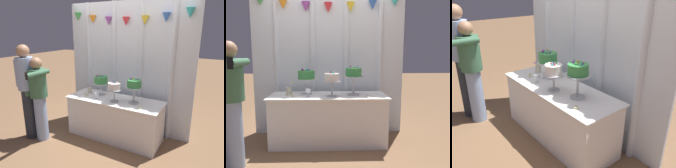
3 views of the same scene
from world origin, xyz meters
The scene contains 12 objects.
ground_plane centered at (0.00, 0.00, 0.00)m, with size 24.00×24.00×0.00m, color #846042.
draped_curtain centered at (0.02, 0.57, 1.30)m, with size 2.57×0.16×2.50m.
cake_table centered at (0.00, 0.10, 0.38)m, with size 1.78×0.66×0.76m.
cake_display_leftmost centered at (-0.34, 0.18, 1.05)m, with size 0.30×0.30×0.42m.
cake_display_center centered at (0.05, -0.01, 1.02)m, with size 0.27×0.27×0.38m.
cake_display_rightmost centered at (0.38, 0.10, 1.09)m, with size 0.31×0.31×0.46m.
wine_glass centered at (-0.29, -0.04, 0.85)m, with size 0.08×0.08×0.12m.
flower_vase centered at (-0.61, 0.19, 0.83)m, with size 0.10×0.13×0.19m.
tealight_far_left centered at (-0.61, 0.04, 0.77)m, with size 0.04×0.04×0.03m.
tealight_near_left centered at (-0.53, 0.00, 0.77)m, with size 0.05×0.05×0.03m.
tealight_near_right centered at (0.57, -0.09, 0.77)m, with size 0.05×0.05×0.04m.
guest_girl_blue_dress centered at (-1.14, -0.62, 0.86)m, with size 0.42×0.55×1.54m.
Camera 2 is at (0.03, -3.19, 1.39)m, focal length 35.16 mm.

